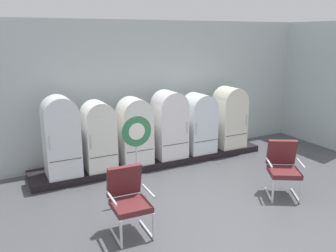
% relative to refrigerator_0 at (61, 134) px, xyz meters
% --- Properties ---
extents(ground, '(12.00, 10.00, 0.05)m').
position_rel_refrigerator_0_xyz_m(ground, '(2.09, -2.89, -1.04)').
color(ground, '#47484C').
extents(back_wall, '(11.76, 0.12, 3.27)m').
position_rel_refrigerator_0_xyz_m(back_wall, '(2.09, 0.77, 0.63)').
color(back_wall, '#B6BFBF').
rests_on(back_wall, ground).
extents(side_wall_right, '(0.16, 2.20, 3.27)m').
position_rel_refrigerator_0_xyz_m(side_wall_right, '(6.75, -0.42, 0.61)').
color(side_wall_right, '#B1BEC0').
rests_on(side_wall_right, ground).
extents(display_plinth, '(5.56, 0.95, 0.15)m').
position_rel_refrigerator_0_xyz_m(display_plinth, '(2.09, 0.13, -0.94)').
color(display_plinth, black).
rests_on(display_plinth, ground).
extents(refrigerator_0, '(0.67, 0.63, 1.64)m').
position_rel_refrigerator_0_xyz_m(refrigerator_0, '(0.00, 0.00, 0.00)').
color(refrigerator_0, white).
rests_on(refrigerator_0, display_plinth).
extents(refrigerator_1, '(0.63, 0.63, 1.47)m').
position_rel_refrigerator_0_xyz_m(refrigerator_1, '(0.77, -0.00, -0.09)').
color(refrigerator_1, white).
rests_on(refrigerator_1, display_plinth).
extents(refrigerator_2, '(0.69, 0.61, 1.47)m').
position_rel_refrigerator_0_xyz_m(refrigerator_2, '(1.58, -0.01, -0.09)').
color(refrigerator_2, white).
rests_on(refrigerator_2, display_plinth).
extents(refrigerator_3, '(0.70, 0.66, 1.56)m').
position_rel_refrigerator_0_xyz_m(refrigerator_3, '(2.46, 0.02, -0.05)').
color(refrigerator_3, white).
rests_on(refrigerator_3, display_plinth).
extents(refrigerator_4, '(0.68, 0.67, 1.43)m').
position_rel_refrigerator_0_xyz_m(refrigerator_4, '(3.27, 0.02, -0.12)').
color(refrigerator_4, white).
rests_on(refrigerator_4, display_plinth).
extents(refrigerator_5, '(0.70, 0.64, 1.53)m').
position_rel_refrigerator_0_xyz_m(refrigerator_5, '(4.17, 0.01, -0.06)').
color(refrigerator_5, silver).
rests_on(refrigerator_5, display_plinth).
extents(armchair_left, '(0.63, 0.69, 1.04)m').
position_rel_refrigerator_0_xyz_m(armchair_left, '(0.50, -2.41, -0.44)').
color(armchair_left, silver).
rests_on(armchair_left, ground).
extents(armchair_right, '(0.80, 0.85, 1.04)m').
position_rel_refrigerator_0_xyz_m(armchair_right, '(3.55, -2.50, -0.44)').
color(armchair_right, silver).
rests_on(armchair_right, ground).
extents(sign_stand, '(0.55, 0.32, 1.59)m').
position_rel_refrigerator_0_xyz_m(sign_stand, '(1.03, -1.47, -0.16)').
color(sign_stand, '#2D2D30').
rests_on(sign_stand, ground).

